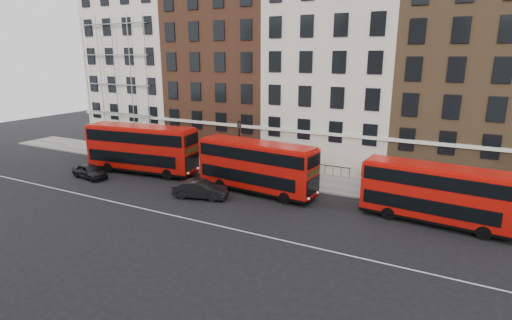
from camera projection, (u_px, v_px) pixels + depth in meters
The scene contains 12 objects.
ground at pixel (257, 221), 28.43m from camera, with size 120.00×120.00×0.00m, color black.
pavement at pixel (309, 180), 37.40m from camera, with size 80.00×5.00×0.15m, color gray.
kerb at pixel (299, 188), 35.26m from camera, with size 80.00×0.30×0.16m, color gray.
road_centre_line at pixel (244, 231), 26.71m from camera, with size 70.00×0.12×0.01m, color white.
building_terrace at pixel (335, 67), 41.28m from camera, with size 64.00×11.95×22.00m.
bus_a at pixel (141, 148), 39.50m from camera, with size 11.61×4.07×4.78m.
bus_b at pixel (256, 166), 33.77m from camera, with size 10.73×3.47×4.43m.
bus_c at pixel (435, 193), 27.54m from camera, with size 10.06×3.22×4.16m.
car_rear at pixel (90, 171), 38.22m from camera, with size 1.62×4.02×1.37m, color black.
car_front at pixel (200, 189), 32.89m from camera, with size 1.57×4.50×1.48m, color black.
lamp_post_left at pixel (239, 145), 38.53m from camera, with size 0.44×0.44×5.33m.
iron_railings at pixel (317, 169), 39.14m from camera, with size 6.60×0.06×1.00m, color black, non-canonical shape.
Camera 1 is at (12.16, -23.42, 11.42)m, focal length 28.00 mm.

